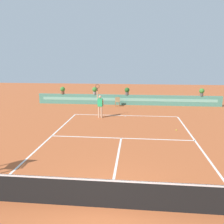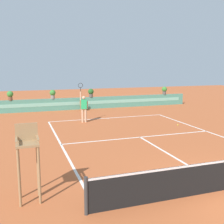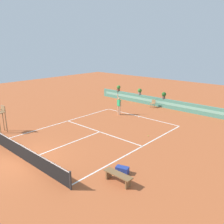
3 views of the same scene
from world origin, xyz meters
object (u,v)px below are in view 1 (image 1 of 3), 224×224
object	(u,v)px
ball_kid_chair	(117,101)
potted_plant_centre	(127,91)
tennis_player	(100,104)
potted_plant_far_left	(63,90)
tennis_ball_near_baseline	(176,130)
potted_plant_left	(95,90)
potted_plant_far_right	(202,92)

from	to	relation	value
ball_kid_chair	potted_plant_centre	distance (m)	1.48
tennis_player	potted_plant_far_left	distance (m)	7.09
tennis_ball_near_baseline	potted_plant_left	size ratio (longest dim) A/B	0.09
potted_plant_left	tennis_player	bearing A→B (deg)	-75.83
tennis_player	tennis_ball_near_baseline	distance (m)	6.09
tennis_ball_near_baseline	potted_plant_left	world-z (taller)	potted_plant_left
tennis_player	potted_plant_left	size ratio (longest dim) A/B	3.57
ball_kid_chair	tennis_player	bearing A→B (deg)	-101.92
tennis_ball_near_baseline	ball_kid_chair	bearing A→B (deg)	120.14
ball_kid_chair	tennis_player	distance (m)	4.77
potted_plant_centre	potted_plant_far_right	bearing A→B (deg)	0.00
potted_plant_far_right	tennis_player	bearing A→B (deg)	-149.04
tennis_player	potted_plant_centre	xyz separation A→B (m)	(1.86, 5.37, 0.36)
ball_kid_chair	potted_plant_far_right	bearing A→B (deg)	5.25
potted_plant_centre	potted_plant_far_right	world-z (taller)	same
tennis_ball_near_baseline	potted_plant_centre	xyz separation A→B (m)	(-3.44, 8.18, 1.38)
potted_plant_centre	tennis_player	bearing A→B (deg)	-109.13
tennis_player	ball_kid_chair	bearing A→B (deg)	78.08
potted_plant_left	potted_plant_far_left	size ratio (longest dim) A/B	1.00
ball_kid_chair	tennis_ball_near_baseline	size ratio (longest dim) A/B	12.50
potted_plant_far_right	tennis_ball_near_baseline	bearing A→B (deg)	-114.01
tennis_ball_near_baseline	potted_plant_far_left	bearing A→B (deg)	140.49
tennis_player	potted_plant_left	xyz separation A→B (m)	(-1.36, 5.37, 0.36)
potted_plant_far_left	tennis_player	bearing A→B (deg)	-49.32
ball_kid_chair	tennis_ball_near_baseline	world-z (taller)	ball_kid_chair
ball_kid_chair	potted_plant_far_left	size ratio (longest dim) A/B	1.17
potted_plant_centre	ball_kid_chair	bearing A→B (deg)	-140.34
tennis_player	potted_plant_far_right	size ratio (longest dim) A/B	3.57
potted_plant_left	potted_plant_far_left	distance (m)	3.26
tennis_player	potted_plant_centre	size ratio (longest dim) A/B	3.57
tennis_ball_near_baseline	tennis_player	bearing A→B (deg)	152.08
potted_plant_centre	potted_plant_far_left	xyz separation A→B (m)	(-6.48, 0.00, 0.00)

